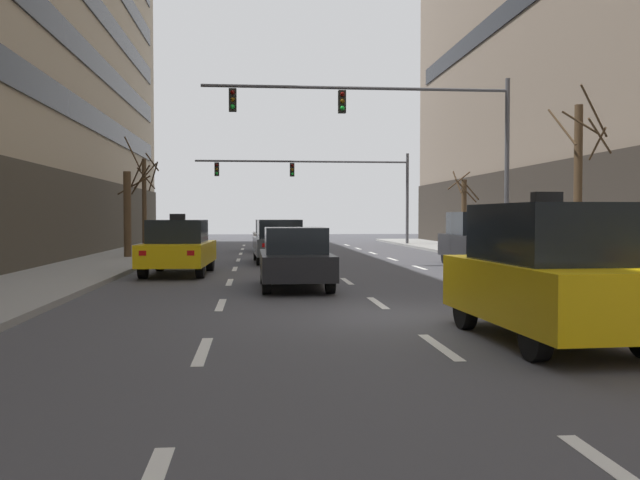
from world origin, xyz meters
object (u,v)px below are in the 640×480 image
(street_tree_1, at_px, (144,199))
(car_driving_4, at_px, (279,242))
(traffic_signal_0, at_px, (403,127))
(car_driving_2, at_px, (271,236))
(street_tree_0, at_px, (579,181))
(car_parked_3, at_px, (474,239))
(street_tree_2, at_px, (128,212))
(traffic_signal_1, at_px, (327,177))
(car_driving_0, at_px, (295,258))
(pedestrian_1, at_px, (507,234))
(taxi_driving_1, at_px, (546,273))
(street_tree_3, at_px, (464,212))
(car_parked_2, at_px, (551,255))
(taxi_driving_3, at_px, (178,248))

(street_tree_1, bearing_deg, car_driving_4, -47.69)
(car_driving_4, bearing_deg, traffic_signal_0, -20.80)
(car_driving_2, relative_size, street_tree_0, 0.77)
(car_parked_3, bearing_deg, street_tree_2, 160.80)
(traffic_signal_1, bearing_deg, car_driving_0, -97.79)
(pedestrian_1, bearing_deg, car_driving_0, -129.78)
(street_tree_1, relative_size, street_tree_2, 1.34)
(street_tree_2, bearing_deg, traffic_signal_1, 53.17)
(traffic_signal_0, height_order, street_tree_2, traffic_signal_0)
(street_tree_0, bearing_deg, pedestrian_1, 85.96)
(street_tree_2, bearing_deg, car_parked_3, -19.20)
(traffic_signal_1, bearing_deg, taxi_driving_1, -90.47)
(street_tree_0, bearing_deg, car_driving_4, 149.56)
(car_driving_2, relative_size, pedestrian_1, 2.76)
(taxi_driving_1, bearing_deg, street_tree_3, 75.58)
(street_tree_0, xyz_separation_m, street_tree_1, (-16.02, 12.66, -0.32))
(car_driving_4, height_order, car_parked_3, car_parked_3)
(taxi_driving_1, height_order, pedestrian_1, taxi_driving_1)
(car_parked_2, relative_size, traffic_signal_1, 0.32)
(traffic_signal_0, relative_size, street_tree_1, 2.09)
(taxi_driving_1, bearing_deg, car_driving_2, 97.12)
(street_tree_0, relative_size, street_tree_1, 1.05)
(car_parked_2, distance_m, street_tree_1, 21.13)
(car_driving_0, xyz_separation_m, taxi_driving_1, (3.24, -7.89, 0.24))
(car_driving_0, relative_size, traffic_signal_0, 0.36)
(car_parked_2, xyz_separation_m, pedestrian_1, (2.99, 11.35, 0.31))
(traffic_signal_1, relative_size, pedestrian_1, 8.19)
(car_driving_4, distance_m, street_tree_3, 11.90)
(car_driving_2, height_order, pedestrian_1, pedestrian_1)
(car_parked_3, bearing_deg, street_tree_0, -54.69)
(street_tree_2, xyz_separation_m, street_tree_3, (15.99, 4.37, 0.05))
(street_tree_1, bearing_deg, traffic_signal_0, -38.47)
(car_parked_2, xyz_separation_m, street_tree_1, (-13.60, 16.06, 1.91))
(car_driving_4, height_order, car_parked_2, car_driving_4)
(taxi_driving_3, height_order, car_driving_4, taxi_driving_3)
(taxi_driving_1, relative_size, car_parked_3, 1.02)
(car_driving_0, bearing_deg, car_driving_2, 90.50)
(car_parked_2, xyz_separation_m, traffic_signal_0, (-2.60, 7.32, 4.47))
(taxi_driving_3, xyz_separation_m, street_tree_3, (13.03, 12.20, 1.23))
(street_tree_2, height_order, street_tree_3, street_tree_2)
(street_tree_1, bearing_deg, street_tree_2, -89.83)
(car_driving_2, relative_size, street_tree_2, 1.08)
(car_parked_3, bearing_deg, taxi_driving_3, -163.75)
(taxi_driving_3, distance_m, car_parked_2, 11.26)
(car_parked_2, relative_size, car_parked_3, 1.01)
(car_parked_2, bearing_deg, car_driving_0, -173.16)
(taxi_driving_1, height_order, street_tree_0, street_tree_0)
(street_tree_3, distance_m, pedestrian_1, 4.73)
(car_driving_4, distance_m, traffic_signal_1, 16.49)
(car_parked_3, xyz_separation_m, street_tree_1, (-13.59, 9.23, 1.69))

